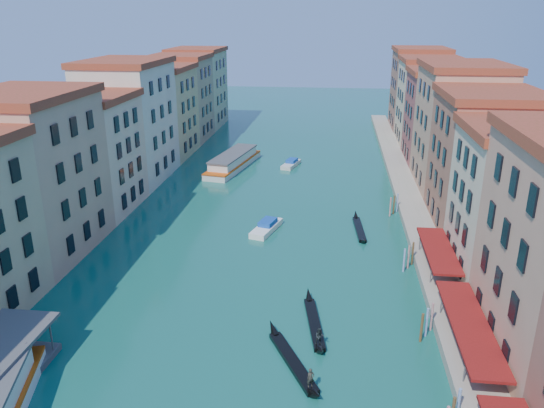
{
  "coord_description": "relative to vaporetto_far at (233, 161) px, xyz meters",
  "views": [
    {
      "loc": [
        10.0,
        -17.63,
        28.28
      ],
      "look_at": [
        2.93,
        40.72,
        7.07
      ],
      "focal_mm": 35.0,
      "sensor_mm": 36.0,
      "label": 1
    }
  ],
  "objects": [
    {
      "name": "left_bank_palazzos",
      "position": [
        -16.65,
        -15.21,
        8.39
      ],
      "size": [
        12.8,
        128.4,
        21.0
      ],
      "color": "beige",
      "rests_on": "ground"
    },
    {
      "name": "right_bank_palazzos",
      "position": [
        39.35,
        -14.89,
        8.43
      ],
      "size": [
        12.8,
        128.4,
        21.0
      ],
      "color": "#9E5641",
      "rests_on": "ground"
    },
    {
      "name": "quay",
      "position": [
        31.35,
        -14.88,
        -0.81
      ],
      "size": [
        4.0,
        140.0,
        1.0
      ],
      "primitive_type": "cube",
      "color": "gray",
      "rests_on": "ground"
    },
    {
      "name": "restaurant_awnings",
      "position": [
        31.54,
        -56.88,
        1.67
      ],
      "size": [
        3.2,
        44.55,
        3.12
      ],
      "color": "maroon",
      "rests_on": "ground"
    },
    {
      "name": "mooring_poles_right",
      "position": [
        28.45,
        -51.08,
        -0.01
      ],
      "size": [
        1.44,
        54.24,
        3.2
      ],
      "color": "#513A1C",
      "rests_on": "ground"
    },
    {
      "name": "vaporetto_far",
      "position": [
        0.0,
        0.0,
        0.0
      ],
      "size": [
        7.96,
        20.1,
        2.92
      ],
      "rotation": [
        0.0,
        0.0,
        -0.18
      ],
      "color": "silver",
      "rests_on": "ground"
    },
    {
      "name": "gondola_fore",
      "position": [
        16.54,
        -59.58,
        -0.93
      ],
      "size": [
        6.03,
        10.57,
        2.29
      ],
      "rotation": [
        0.0,
        0.0,
        0.48
      ],
      "color": "black",
      "rests_on": "ground"
    },
    {
      "name": "gondola_right",
      "position": [
        18.13,
        -53.66,
        -0.88
      ],
      "size": [
        2.76,
        11.37,
        2.28
      ],
      "rotation": [
        0.0,
        0.0,
        0.17
      ],
      "color": "black",
      "rests_on": "ground"
    },
    {
      "name": "gondola_far",
      "position": [
        23.17,
        -28.82,
        -1.0
      ],
      "size": [
        1.72,
        10.97,
        1.55
      ],
      "rotation": [
        0.0,
        0.0,
        0.08
      ],
      "color": "black",
      "rests_on": "ground"
    },
    {
      "name": "motorboat_mid",
      "position": [
        10.5,
        -30.55,
        -0.75
      ],
      "size": [
        3.95,
        7.27,
        1.44
      ],
      "rotation": [
        0.0,
        0.0,
        -0.27
      ],
      "color": "white",
      "rests_on": "ground"
    },
    {
      "name": "motorboat_far",
      "position": [
        11.03,
        2.51,
        -0.79
      ],
      "size": [
        3.62,
        6.78,
        1.34
      ],
      "rotation": [
        0.0,
        0.0,
        -0.26
      ],
      "color": "silver",
      "rests_on": "ground"
    }
  ]
}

